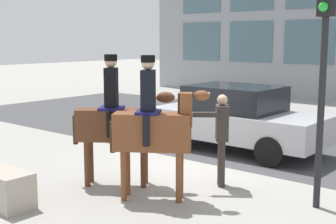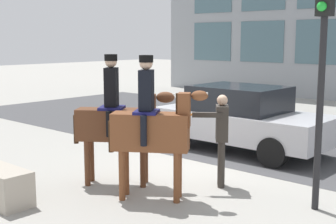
# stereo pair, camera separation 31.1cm
# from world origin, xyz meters

# --- Properties ---
(ground_plane) EXTENTS (80.00, 80.00, 0.00)m
(ground_plane) POSITION_xyz_m (0.00, 0.00, 0.00)
(ground_plane) COLOR #9E9B93
(road_surface) EXTENTS (24.09, 8.50, 0.01)m
(road_surface) POSITION_xyz_m (0.00, 4.75, 0.00)
(road_surface) COLOR #444447
(road_surface) RESTS_ON ground_plane
(mounted_horse_lead) EXTENTS (1.68, 1.36, 2.48)m
(mounted_horse_lead) POSITION_xyz_m (-0.44, -1.82, 1.24)
(mounted_horse_lead) COLOR #59331E
(mounted_horse_lead) RESTS_ON ground_plane
(mounted_horse_companion) EXTENTS (1.54, 1.18, 2.49)m
(mounted_horse_companion) POSITION_xyz_m (0.62, -1.98, 1.27)
(mounted_horse_companion) COLOR brown
(mounted_horse_companion) RESTS_ON ground_plane
(pedestrian_bystander) EXTENTS (0.68, 0.82, 1.74)m
(pedestrian_bystander) POSITION_xyz_m (1.10, -0.64, 1.03)
(pedestrian_bystander) COLOR #332D28
(pedestrian_bystander) RESTS_ON ground_plane
(street_car_near_lane) EXTENTS (4.32, 1.97, 1.61)m
(street_car_near_lane) POSITION_xyz_m (-0.18, 2.05, 0.83)
(street_car_near_lane) COLOR #B7B7BC
(street_car_near_lane) RESTS_ON ground_plane
(traffic_light) EXTENTS (0.24, 0.29, 3.82)m
(traffic_light) POSITION_xyz_m (2.96, -0.59, 2.57)
(traffic_light) COLOR black
(traffic_light) RESTS_ON ground_plane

